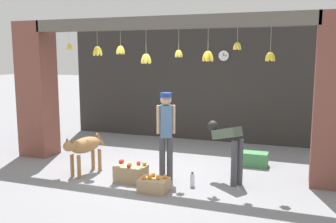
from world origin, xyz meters
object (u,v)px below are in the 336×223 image
Objects in this scene: shopkeeper at (166,129)px; fruit_crate_oranges at (154,184)px; fruit_crate_apples at (131,173)px; produce_box_green at (254,159)px; dog at (84,147)px; worker_stooping at (228,144)px; wall_clock at (224,56)px; water_bottle at (192,180)px.

fruit_crate_oranges is (0.02, -0.66, -0.82)m from shopkeeper.
fruit_crate_apples is 2.63m from produce_box_green.
dog reaches higher than fruit_crate_oranges.
fruit_crate_apples is (-1.66, -0.57, -0.55)m from worker_stooping.
fruit_crate_oranges is 1.71× the size of wall_clock.
produce_box_green is (1.43, 1.39, -0.79)m from shopkeeper.
dog is 4.19× the size of water_bottle.
shopkeeper is at bearing 138.04° from worker_stooping.
worker_stooping is at bearing 112.77° from dog.
fruit_crate_apples is at bearing -173.94° from water_bottle.
wall_clock is (-1.07, 1.93, 2.11)m from produce_box_green.
shopkeeper reaches higher than fruit_crate_apples.
dog is 3.79× the size of wall_clock.
dog is at bearing -151.19° from produce_box_green.
produce_box_green is (1.41, 2.04, 0.03)m from fruit_crate_oranges.
worker_stooping is 3.53m from wall_clock.
worker_stooping is 3.78× the size of wall_clock.
produce_box_green is at bearing 130.98° from dog.
wall_clock is at bearing -121.03° from shopkeeper.
water_bottle is at bearing 6.06° from fruit_crate_apples.
wall_clock reaches higher than dog.
shopkeeper is at bearing 92.02° from fruit_crate_oranges.
fruit_crate_apples is at bearing 145.12° from worker_stooping.
fruit_crate_apples is 2.01× the size of wall_clock.
shopkeeper is at bearing 31.40° from fruit_crate_apples.
wall_clock is (-0.21, 3.54, 2.14)m from water_bottle.
produce_box_green is (3.01, 1.65, -0.40)m from dog.
water_bottle is 0.91× the size of wall_clock.
shopkeeper is 3.33× the size of fruit_crate_oranges.
dog is at bearing 166.20° from fruit_crate_oranges.
shopkeeper is at bearing -135.94° from produce_box_green.
fruit_crate_apples is at bearing 98.16° from dog.
shopkeeper is 1.02m from fruit_crate_apples.
worker_stooping reaches higher than water_bottle.
fruit_crate_oranges reaches higher than water_bottle.
fruit_crate_oranges is 0.70m from water_bottle.
produce_box_green is at bearing 40.95° from fruit_crate_apples.
dog reaches higher than fruit_crate_apples.
dog is 0.66× the size of shopkeeper.
fruit_crate_apples is (1.02, -0.07, -0.39)m from dog.
produce_box_green is at bearing -61.06° from wall_clock.
wall_clock is at bearing 163.79° from dog.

